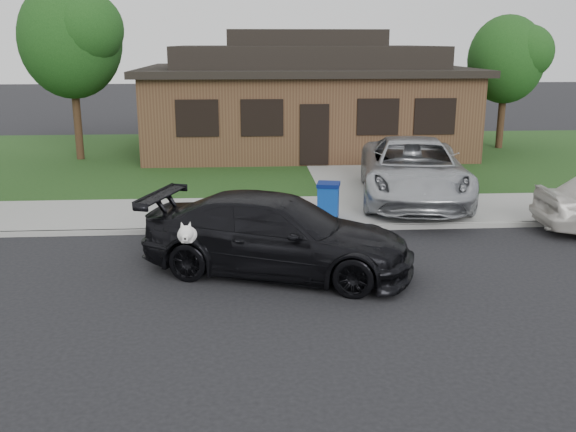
{
  "coord_description": "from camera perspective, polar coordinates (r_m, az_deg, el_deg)",
  "views": [
    {
      "loc": [
        1.6,
        -11.0,
        4.33
      ],
      "look_at": [
        2.4,
        0.84,
        1.1
      ],
      "focal_mm": 40.0,
      "sensor_mm": 36.0,
      "label": 1
    }
  ],
  "objects": [
    {
      "name": "tree_1",
      "position": [
        27.5,
        19.18,
        13.13
      ],
      "size": [
        3.15,
        3.0,
        5.25
      ],
      "color": "#332114",
      "rests_on": "ground"
    },
    {
      "name": "ground",
      "position": [
        11.93,
        -11.39,
        -6.37
      ],
      "size": [
        120.0,
        120.0,
        0.0
      ],
      "primitive_type": "plane",
      "color": "black",
      "rests_on": "ground"
    },
    {
      "name": "curb",
      "position": [
        15.2,
        -9.76,
        -1.31
      ],
      "size": [
        60.0,
        0.12,
        0.12
      ],
      "primitive_type": "cube",
      "color": "gray",
      "rests_on": "ground"
    },
    {
      "name": "recycling_bin",
      "position": [
        15.73,
        3.6,
        1.39
      ],
      "size": [
        0.64,
        0.64,
        0.9
      ],
      "rotation": [
        0.0,
        0.0,
        -0.22
      ],
      "color": "#0D3B98",
      "rests_on": "sidewalk"
    },
    {
      "name": "lawn",
      "position": [
        24.42,
        -7.59,
        5.04
      ],
      "size": [
        60.0,
        13.0,
        0.13
      ],
      "primitive_type": "cube",
      "color": "#193814",
      "rests_on": "ground"
    },
    {
      "name": "driveway",
      "position": [
        21.87,
        7.83,
        3.85
      ],
      "size": [
        4.5,
        13.0,
        0.14
      ],
      "primitive_type": "cube",
      "color": "gray",
      "rests_on": "ground"
    },
    {
      "name": "sedan",
      "position": [
        12.28,
        -0.93,
        -1.7
      ],
      "size": [
        5.59,
        3.69,
        1.51
      ],
      "rotation": [
        0.0,
        0.0,
        1.24
      ],
      "color": "black",
      "rests_on": "ground"
    },
    {
      "name": "sidewalk",
      "position": [
        16.63,
        -9.26,
        0.15
      ],
      "size": [
        60.0,
        3.0,
        0.12
      ],
      "primitive_type": "cube",
      "color": "gray",
      "rests_on": "ground"
    },
    {
      "name": "tree_0",
      "position": [
        24.6,
        -18.47,
        14.82
      ],
      "size": [
        3.78,
        3.6,
        6.34
      ],
      "color": "#332114",
      "rests_on": "ground"
    },
    {
      "name": "minivan",
      "position": [
        17.81,
        11.08,
        4.05
      ],
      "size": [
        3.64,
        6.28,
        1.65
      ],
      "primitive_type": "imported",
      "rotation": [
        0.0,
        0.0,
        -0.16
      ],
      "color": "#ACAFB3",
      "rests_on": "driveway"
    },
    {
      "name": "house",
      "position": [
        26.19,
        1.43,
        10.41
      ],
      "size": [
        12.6,
        8.6,
        4.65
      ],
      "color": "#422B1C",
      "rests_on": "ground"
    }
  ]
}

